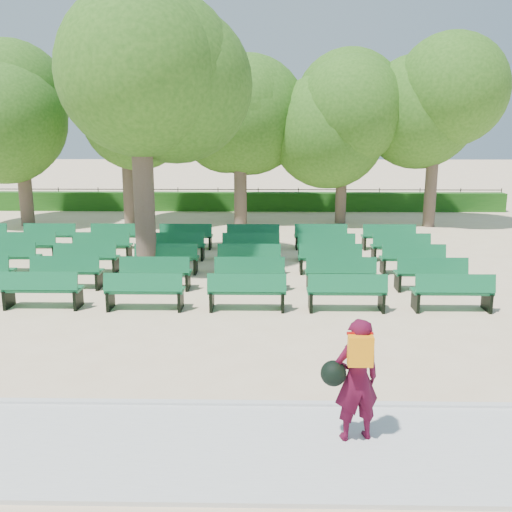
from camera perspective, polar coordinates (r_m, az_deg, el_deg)
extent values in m
plane|color=beige|center=(14.54, -4.61, -3.34)|extent=(120.00, 120.00, 0.00)
cube|color=silver|center=(7.76, -10.25, -18.41)|extent=(30.00, 2.20, 0.06)
cube|color=silver|center=(8.74, -8.76, -14.44)|extent=(30.00, 0.12, 0.10)
cube|color=#1E5215|center=(28.16, -1.84, 5.46)|extent=(26.00, 0.70, 0.90)
cube|color=#116538|center=(16.24, -8.68, -0.14)|extent=(1.77, 0.57, 0.06)
cube|color=#116538|center=(15.99, -8.83, 0.54)|extent=(1.75, 0.21, 0.41)
cylinder|color=brown|center=(15.93, -11.06, 4.22)|extent=(0.56, 0.56, 3.44)
ellipsoid|color=#34661B|center=(15.78, -11.56, 15.53)|extent=(5.13, 5.13, 4.62)
imported|color=#470A20|center=(7.54, 10.03, -12.09)|extent=(0.67, 0.52, 1.64)
cube|color=orange|center=(7.18, 10.40, -9.31)|extent=(0.31, 0.15, 0.38)
sphere|color=black|center=(7.40, 7.74, -11.55)|extent=(0.33, 0.33, 0.33)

